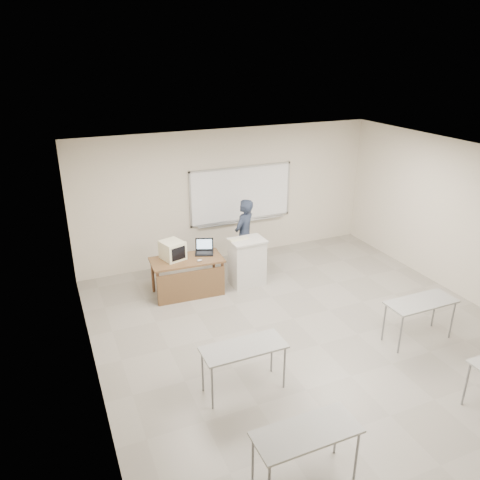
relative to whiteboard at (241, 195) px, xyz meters
name	(u,v)px	position (x,y,z in m)	size (l,w,h in m)	color
floor	(319,345)	(-0.30, -3.97, -1.49)	(7.00, 8.00, 0.01)	gray
whiteboard	(241,195)	(0.00, 0.00, 0.00)	(2.48, 0.10, 1.31)	white
student_desks	(375,357)	(-0.30, -5.32, -0.81)	(4.40, 2.20, 0.73)	gray
instructor_desk	(189,271)	(-1.76, -1.48, -0.94)	(1.41, 0.70, 0.75)	brown
podium	(247,262)	(-0.50, -1.47, -0.98)	(0.71, 0.52, 0.99)	silver
crt_monitor	(172,250)	(-2.01, -1.24, -0.55)	(0.40, 0.45, 0.38)	beige
laptop	(203,250)	(-1.36, -1.21, -0.67)	(0.36, 0.34, 0.27)	black
mouse	(200,260)	(-1.56, -1.57, -0.71)	(0.10, 0.07, 0.04)	#B5B7BC
keyboard	(239,239)	(-0.65, -1.39, -0.48)	(0.41, 0.14, 0.02)	beige
presenter	(244,235)	(-0.29, -0.83, -0.66)	(0.60, 0.39, 1.64)	black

